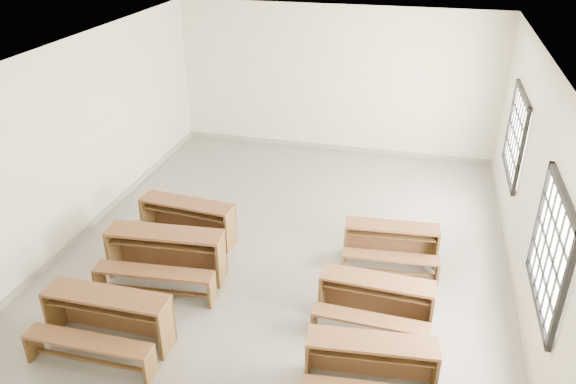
% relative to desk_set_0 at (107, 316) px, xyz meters
% --- Properties ---
extents(room, '(8.50, 8.50, 3.20)m').
position_rel_desk_set_0_xyz_m(room, '(1.74, 2.77, 1.72)').
color(room, gray).
rests_on(room, ground).
extents(desk_set_0, '(1.61, 0.84, 0.73)m').
position_rel_desk_set_0_xyz_m(desk_set_0, '(0.00, 0.00, 0.00)').
color(desk_set_0, brown).
rests_on(desk_set_0, ground).
extents(desk_set_1, '(1.79, 1.03, 0.77)m').
position_rel_desk_set_0_xyz_m(desk_set_1, '(0.10, 1.48, 0.03)').
color(desk_set_1, brown).
rests_on(desk_set_1, ground).
extents(desk_set_2, '(1.65, 0.96, 0.71)m').
position_rel_desk_set_0_xyz_m(desk_set_2, '(-0.01, 2.52, -0.01)').
color(desk_set_2, brown).
rests_on(desk_set_2, ground).
extents(desk_set_3, '(1.55, 0.91, 0.67)m').
position_rel_desk_set_0_xyz_m(desk_set_3, '(3.31, 0.04, -0.03)').
color(desk_set_3, brown).
rests_on(desk_set_3, ground).
extents(desk_set_4, '(1.53, 0.84, 0.67)m').
position_rel_desk_set_0_xyz_m(desk_set_4, '(3.23, 1.22, -0.03)').
color(desk_set_4, brown).
rests_on(desk_set_4, ground).
extents(desk_set_5, '(1.49, 0.85, 0.65)m').
position_rel_desk_set_0_xyz_m(desk_set_5, '(3.31, 2.70, -0.05)').
color(desk_set_5, brown).
rests_on(desk_set_5, ground).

